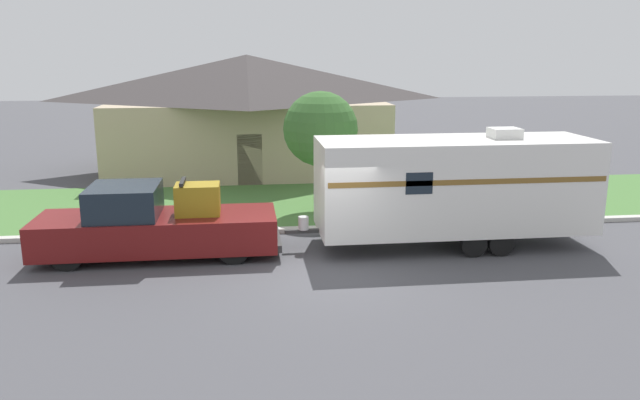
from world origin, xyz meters
name	(u,v)px	position (x,y,z in m)	size (l,w,h in m)	color
ground_plane	(331,274)	(0.00, 0.00, 0.00)	(120.00, 120.00, 0.00)	#47474C
curb_strip	(314,229)	(0.00, 3.75, 0.07)	(80.00, 0.30, 0.14)	beige
lawn_strip	(302,203)	(0.00, 7.40, 0.01)	(80.00, 7.00, 0.03)	#477538
house_across_street	(248,111)	(-1.80, 14.50, 2.69)	(12.83, 8.27, 5.19)	tan
pickup_truck	(154,225)	(-4.43, 1.95, 0.85)	(6.33, 2.10, 2.04)	black
travel_trailer	(454,184)	(3.70, 1.95, 1.73)	(8.47, 2.48, 3.27)	black
mailbox	(117,197)	(-5.87, 4.68, 1.03)	(0.48, 0.20, 1.34)	brown
tree_in_yard	(321,129)	(0.51, 6.21, 2.80)	(2.49, 2.49, 4.06)	brown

